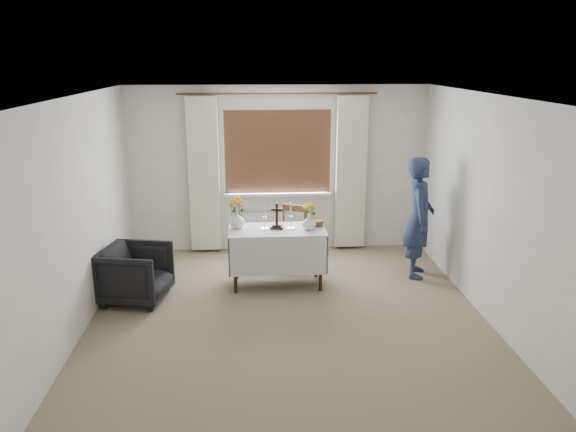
% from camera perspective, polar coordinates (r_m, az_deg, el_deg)
% --- Properties ---
extents(ground, '(5.00, 5.00, 0.00)m').
position_cam_1_polar(ground, '(6.51, 0.06, -10.45)').
color(ground, gray).
rests_on(ground, ground).
extents(altar_table, '(1.24, 0.64, 0.76)m').
position_cam_1_polar(altar_table, '(7.31, -1.10, -4.20)').
color(altar_table, silver).
rests_on(altar_table, ground).
extents(wooden_chair, '(0.52, 0.52, 0.85)m').
position_cam_1_polar(wooden_chair, '(8.03, 0.23, -2.01)').
color(wooden_chair, '#4F331B').
rests_on(wooden_chair, ground).
extents(armchair, '(0.89, 0.87, 0.69)m').
position_cam_1_polar(armchair, '(7.10, -15.19, -5.68)').
color(armchair, black).
rests_on(armchair, ground).
extents(person, '(0.53, 0.68, 1.63)m').
position_cam_1_polar(person, '(7.70, 13.17, -0.16)').
color(person, navy).
rests_on(person, ground).
extents(radiator, '(1.10, 0.10, 0.60)m').
position_cam_1_polar(radiator, '(8.65, -1.00, -1.54)').
color(radiator, silver).
rests_on(radiator, ground).
extents(wooden_cross, '(0.18, 0.14, 0.34)m').
position_cam_1_polar(wooden_cross, '(7.16, -1.14, -0.01)').
color(wooden_cross, black).
rests_on(wooden_cross, altar_table).
extents(candlestick_left, '(0.12, 0.12, 0.33)m').
position_cam_1_polar(candlestick_left, '(7.15, -2.39, -0.05)').
color(candlestick_left, silver).
rests_on(candlestick_left, altar_table).
extents(candlestick_right, '(0.12, 0.12, 0.34)m').
position_cam_1_polar(candlestick_right, '(7.15, 0.28, 0.02)').
color(candlestick_right, silver).
rests_on(candlestick_right, altar_table).
extents(flower_vase_left, '(0.21, 0.21, 0.21)m').
position_cam_1_polar(flower_vase_left, '(7.23, -5.19, -0.42)').
color(flower_vase_left, white).
rests_on(flower_vase_left, altar_table).
extents(flower_vase_right, '(0.24, 0.24, 0.19)m').
position_cam_1_polar(flower_vase_right, '(7.14, 2.14, -0.65)').
color(flower_vase_right, white).
rests_on(flower_vase_right, altar_table).
extents(wicker_basket, '(0.20, 0.20, 0.08)m').
position_cam_1_polar(wicker_basket, '(7.33, 2.82, -0.68)').
color(wicker_basket, brown).
rests_on(wicker_basket, altar_table).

